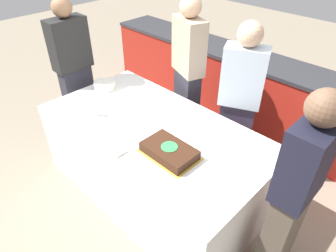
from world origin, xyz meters
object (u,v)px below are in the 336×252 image
(cake, at_px, (169,151))
(person_seated_left, at_px, (75,72))
(person_cutting_cake, at_px, (239,102))
(person_standing_back, at_px, (188,75))
(wine_glass, at_px, (90,105))
(person_seated_right, at_px, (292,199))
(plate_stack, at_px, (105,85))

(cake, bearing_deg, person_seated_left, 174.11)
(person_cutting_cake, xyz_separation_m, person_standing_back, (-0.66, 0.00, 0.05))
(cake, bearing_deg, person_cutting_cake, 90.00)
(cake, height_order, wine_glass, wine_glass)
(cake, bearing_deg, person_standing_back, 124.67)
(cake, distance_m, wine_glass, 0.92)
(person_standing_back, bearing_deg, cake, 145.49)
(person_cutting_cake, xyz_separation_m, person_seated_right, (0.92, -0.79, 0.01))
(person_seated_left, bearing_deg, person_cutting_cake, -64.34)
(person_seated_right, bearing_deg, plate_stack, -92.99)
(wine_glass, bearing_deg, person_seated_left, 159.28)
(plate_stack, bearing_deg, person_standing_back, 49.26)
(person_standing_back, bearing_deg, person_cutting_cake, -159.19)
(wine_glass, distance_m, person_standing_back, 1.09)
(cake, relative_size, person_seated_right, 0.28)
(person_cutting_cake, relative_size, person_seated_left, 0.97)
(plate_stack, relative_size, person_cutting_cake, 0.14)
(plate_stack, distance_m, person_seated_left, 0.42)
(person_seated_right, bearing_deg, person_cutting_cake, -130.72)
(plate_stack, bearing_deg, wine_glass, -49.34)
(cake, bearing_deg, person_seated_right, 10.47)
(cake, xyz_separation_m, person_standing_back, (-0.66, 0.96, 0.08))
(plate_stack, relative_size, person_standing_back, 0.13)
(person_cutting_cake, distance_m, person_seated_right, 1.21)
(cake, distance_m, plate_stack, 1.28)
(wine_glass, relative_size, person_seated_right, 0.10)
(person_seated_left, bearing_deg, plate_stack, -74.13)
(person_cutting_cake, bearing_deg, person_standing_back, -24.71)
(wine_glass, relative_size, person_cutting_cake, 0.11)
(plate_stack, height_order, person_seated_left, person_seated_left)
(wine_glass, xyz_separation_m, person_seated_right, (1.83, 0.28, -0.02))
(plate_stack, distance_m, wine_glass, 0.52)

